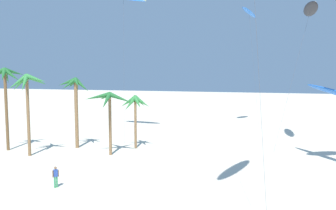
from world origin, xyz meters
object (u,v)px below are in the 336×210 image
palm_tree_2 (75,91)px  palm_tree_3 (109,102)px  flying_kite_0 (249,12)px  palm_tree_4 (135,104)px  flying_kite_4 (310,9)px  palm_tree_0 (27,88)px  palm_tree_1 (5,82)px  person_foreground_walker (56,176)px

palm_tree_2 → palm_tree_3: palm_tree_2 is taller
palm_tree_2 → flying_kite_0: (18.93, 22.59, 11.95)m
palm_tree_4 → flying_kite_4: size_ratio=0.37×
palm_tree_3 → flying_kite_0: 30.99m
flying_kite_4 → flying_kite_0: bearing=117.8°
palm_tree_2 → flying_kite_0: flying_kite_0 is taller
palm_tree_0 → palm_tree_1: size_ratio=0.93×
palm_tree_3 → person_foreground_walker: size_ratio=4.09×
palm_tree_0 → person_foreground_walker: (8.76, -8.33, -6.50)m
palm_tree_0 → palm_tree_4: 12.05m
palm_tree_3 → flying_kite_4: (21.23, 10.15, 10.59)m
palm_tree_3 → person_foreground_walker: 12.15m
palm_tree_4 → person_foreground_walker: size_ratio=3.74×
flying_kite_4 → palm_tree_2: bearing=-163.2°
flying_kite_0 → person_foreground_walker: size_ratio=11.55×
palm_tree_3 → flying_kite_4: bearing=25.5°
palm_tree_2 → flying_kite_4: 29.43m
flying_kite_0 → palm_tree_4: bearing=-120.2°
palm_tree_2 → flying_kite_0: size_ratio=0.43×
palm_tree_3 → palm_tree_4: (1.47, 3.95, -0.62)m
palm_tree_4 → palm_tree_0: bearing=-145.5°
palm_tree_1 → person_foreground_walker: palm_tree_1 is taller
palm_tree_1 → flying_kite_4: flying_kite_4 is taller
palm_tree_0 → person_foreground_walker: size_ratio=5.26×
palm_tree_1 → palm_tree_2: (7.09, 3.27, -1.17)m
palm_tree_0 → flying_kite_0: (21.83, 27.47, 11.33)m
flying_kite_0 → person_foreground_walker: (-13.07, -35.80, -17.84)m
palm_tree_3 → person_foreground_walker: palm_tree_3 is taller
flying_kite_4 → palm_tree_1: bearing=-161.5°
palm_tree_1 → palm_tree_2: 7.89m
flying_kite_0 → palm_tree_3: bearing=-118.7°
palm_tree_1 → palm_tree_4: (13.95, 5.10, -2.74)m
palm_tree_4 → flying_kite_0: size_ratio=0.32×
palm_tree_2 → palm_tree_0: bearing=-120.7°
palm_tree_0 → flying_kite_4: (29.52, 12.91, 9.02)m
flying_kite_0 → flying_kite_4: flying_kite_0 is taller
palm_tree_1 → person_foreground_walker: size_ratio=5.66×
flying_kite_0 → person_foreground_walker: flying_kite_0 is taller
palm_tree_4 → palm_tree_1: bearing=-159.9°
flying_kite_0 → flying_kite_4: 16.63m
palm_tree_0 → palm_tree_2: palm_tree_0 is taller
person_foreground_walker → flying_kite_4: bearing=45.6°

